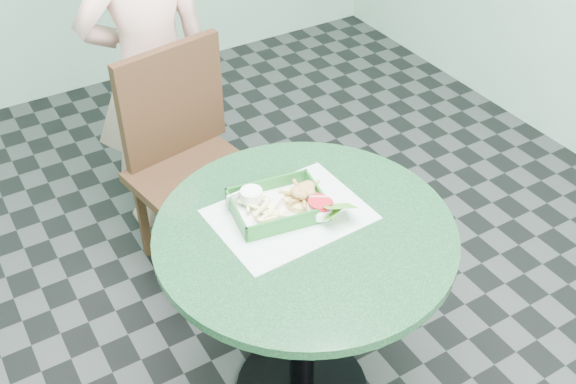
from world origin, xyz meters
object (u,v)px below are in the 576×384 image
cafe_table (304,275)px  food_basket (278,213)px  dining_chair (188,152)px  crab_sandwich (302,196)px  diner_person (152,72)px  sauce_ramekin (251,203)px

cafe_table → food_basket: bearing=106.7°
cafe_table → dining_chair: (-0.01, 0.84, -0.05)m
crab_sandwich → cafe_table: bearing=-116.5°
diner_person → crab_sandwich: 1.05m
sauce_ramekin → dining_chair: bearing=82.9°
diner_person → dining_chair: bearing=92.2°
cafe_table → food_basket: (-0.03, 0.10, 0.19)m
cafe_table → crab_sandwich: crab_sandwich is taller
diner_person → sauce_ramekin: 1.00m
diner_person → crab_sandwich: (0.06, -1.04, 0.06)m
food_basket → crab_sandwich: (0.08, -0.00, 0.03)m
dining_chair → sauce_ramekin: size_ratio=14.17×
cafe_table → diner_person: diner_person is taller
cafe_table → diner_person: size_ratio=0.59×
food_basket → crab_sandwich: 0.09m
crab_sandwich → sauce_ramekin: (-0.15, 0.05, 0.00)m
dining_chair → sauce_ramekin: (-0.09, -0.69, 0.27)m
sauce_ramekin → food_basket: bearing=-35.1°
diner_person → sauce_ramekin: bearing=87.3°
diner_person → food_basket: 1.04m
food_basket → sauce_ramekin: size_ratio=3.99×
cafe_table → sauce_ramekin: 0.28m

